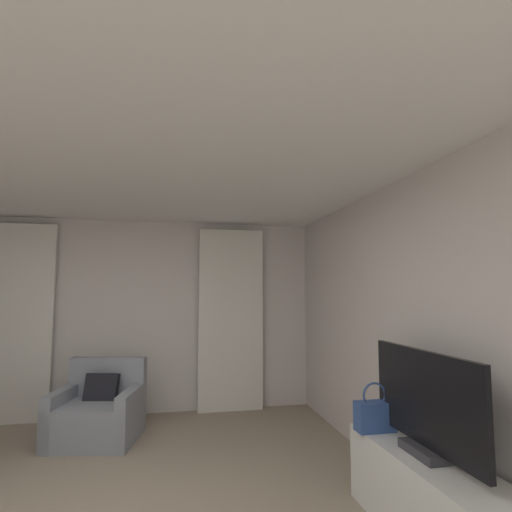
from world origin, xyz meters
name	(u,v)px	position (x,y,z in m)	size (l,w,h in m)	color
wall_window	(130,316)	(0.00, 3.03, 1.30)	(5.12, 0.06, 2.60)	silver
wall_right	(438,335)	(2.53, 0.00, 1.30)	(0.06, 6.12, 2.60)	silver
ceiling	(85,137)	(0.00, 0.00, 2.63)	(5.12, 6.12, 0.06)	white
curtain_left_panel	(15,322)	(-1.38, 2.90, 1.25)	(0.90, 0.06, 2.50)	silver
curtain_right_panel	(231,319)	(1.38, 2.90, 1.25)	(0.90, 0.06, 2.50)	silver
armchair	(98,414)	(-0.21, 2.10, 0.28)	(1.01, 0.93, 0.85)	gray
tv_console	(428,499)	(2.23, -0.25, 0.28)	(0.44, 1.38, 0.55)	white
tv_flatscreen	(425,405)	(2.23, -0.26, 0.88)	(0.20, 1.13, 0.68)	#333338
handbag_primary	(375,415)	(2.13, 0.24, 0.67)	(0.30, 0.14, 0.37)	#335193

